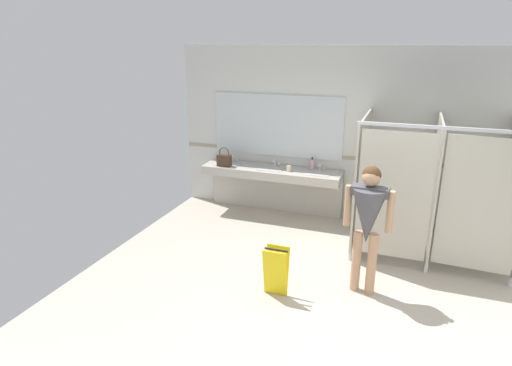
% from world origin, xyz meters
% --- Properties ---
extents(ground_plane, '(6.44, 6.11, 0.10)m').
position_xyz_m(ground_plane, '(0.00, 0.00, -0.05)').
color(ground_plane, '#B2A899').
extents(wall_back, '(6.44, 0.12, 2.81)m').
position_xyz_m(wall_back, '(0.00, 2.81, 1.41)').
color(wall_back, silver).
rests_on(wall_back, ground_plane).
extents(wall_back_tile_band, '(6.44, 0.01, 0.06)m').
position_xyz_m(wall_back_tile_band, '(0.00, 2.75, 1.05)').
color(wall_back_tile_band, '#9E937F').
rests_on(wall_back_tile_band, wall_back).
extents(vanity_counter, '(2.35, 0.56, 0.94)m').
position_xyz_m(vanity_counter, '(-1.52, 2.54, 0.61)').
color(vanity_counter, '#B2ADA3').
rests_on(vanity_counter, ground_plane).
extents(mirror_panel, '(2.25, 0.02, 1.04)m').
position_xyz_m(mirror_panel, '(-1.52, 2.74, 1.50)').
color(mirror_panel, silver).
rests_on(mirror_panel, wall_back).
extents(bathroom_stalls, '(2.02, 1.55, 1.93)m').
position_xyz_m(bathroom_stalls, '(1.00, 1.76, 1.01)').
color(bathroom_stalls, '#B2AD9E').
rests_on(bathroom_stalls, ground_plane).
extents(person_standing, '(0.55, 0.43, 1.56)m').
position_xyz_m(person_standing, '(0.27, 0.52, 0.98)').
color(person_standing, tan).
rests_on(person_standing, ground_plane).
extents(handbag, '(0.24, 0.11, 0.33)m').
position_xyz_m(handbag, '(-2.32, 2.31, 0.94)').
color(handbag, '#3F2D1E').
rests_on(handbag, vanity_counter).
extents(soap_dispenser, '(0.07, 0.07, 0.21)m').
position_xyz_m(soap_dispenser, '(-0.86, 2.62, 0.92)').
color(soap_dispenser, '#D899B2').
rests_on(soap_dispenser, vanity_counter).
extents(paper_cup, '(0.07, 0.07, 0.10)m').
position_xyz_m(paper_cup, '(-1.19, 2.39, 0.88)').
color(paper_cup, beige).
rests_on(paper_cup, vanity_counter).
extents(wet_floor_sign, '(0.28, 0.19, 0.60)m').
position_xyz_m(wet_floor_sign, '(-0.69, 0.10, 0.31)').
color(wet_floor_sign, yellow).
rests_on(wet_floor_sign, ground_plane).
extents(floor_drain_cover, '(0.14, 0.14, 0.01)m').
position_xyz_m(floor_drain_cover, '(0.65, 0.50, 0.00)').
color(floor_drain_cover, '#B7BABF').
rests_on(floor_drain_cover, ground_plane).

